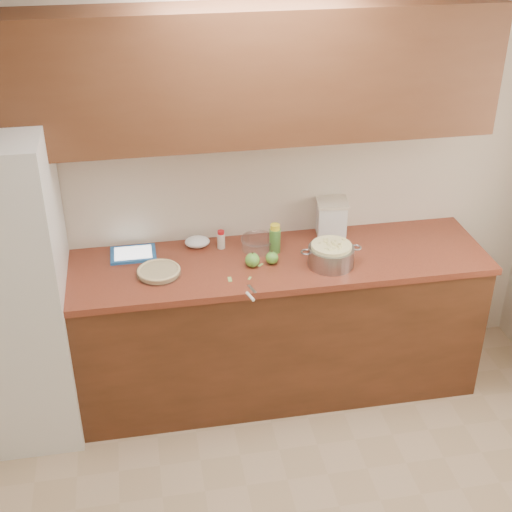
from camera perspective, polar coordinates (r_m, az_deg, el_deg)
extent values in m
plane|color=white|center=(2.14, 8.32, 19.54)|extent=(3.60, 3.60, 0.00)
plane|color=beige|center=(4.20, -0.40, 6.34)|extent=(3.60, 0.00, 3.60)
cube|color=#592C19|center=(4.35, 0.38, -5.82)|extent=(2.60, 0.65, 0.88)
cube|color=brown|center=(4.10, 0.40, -0.58)|extent=(2.64, 0.68, 0.04)
cube|color=#572F1A|center=(3.83, 0.01, 14.30)|extent=(2.60, 0.34, 0.70)
cube|color=silver|center=(4.09, -19.77, -2.61)|extent=(0.70, 0.70, 1.80)
cylinder|color=silver|center=(3.98, -7.78, -1.30)|extent=(0.25, 0.25, 0.03)
cylinder|color=beige|center=(3.97, -7.78, -1.28)|extent=(0.22, 0.22, 0.03)
torus|color=beige|center=(3.97, -7.79, -1.13)|extent=(0.24, 0.24, 0.02)
cylinder|color=gray|center=(4.04, 6.01, -0.01)|extent=(0.26, 0.26, 0.11)
torus|color=gray|center=(3.98, 4.03, 0.32)|extent=(0.06, 0.06, 0.01)
torus|color=gray|center=(4.06, 8.02, 0.67)|extent=(0.06, 0.06, 0.01)
cylinder|color=#F1EDA2|center=(4.03, 6.02, 0.18)|extent=(0.23, 0.23, 0.12)
cube|color=white|center=(4.34, 6.03, 2.96)|extent=(0.19, 0.19, 0.21)
cube|color=beige|center=(4.30, 6.11, 4.30)|extent=(0.21, 0.21, 0.02)
cube|color=#215BA1|center=(4.19, -9.80, 0.15)|extent=(0.26, 0.20, 0.02)
cube|color=white|center=(4.19, -9.81, 0.27)|extent=(0.21, 0.16, 0.00)
cube|color=gray|center=(3.82, -0.33, -2.64)|extent=(0.04, 0.09, 0.00)
cylinder|color=white|center=(3.75, -0.47, -3.25)|extent=(0.04, 0.08, 0.02)
cylinder|color=#4C8C38|center=(4.14, 1.52, 1.23)|extent=(0.07, 0.07, 0.15)
cylinder|color=yellow|center=(4.10, 1.54, 2.33)|extent=(0.06, 0.06, 0.03)
cylinder|color=beige|center=(4.20, -2.81, 1.22)|extent=(0.05, 0.05, 0.09)
cylinder|color=red|center=(4.17, -2.83, 1.91)|extent=(0.04, 0.04, 0.02)
cylinder|color=black|center=(4.21, 1.41, 1.28)|extent=(0.03, 0.03, 0.08)
cylinder|color=red|center=(4.19, 1.42, 1.87)|extent=(0.03, 0.03, 0.02)
cylinder|color=silver|center=(4.19, 0.17, 1.00)|extent=(0.19, 0.19, 0.07)
torus|color=silver|center=(4.17, 0.17, 1.41)|extent=(0.21, 0.21, 0.01)
ellipsoid|color=white|center=(4.23, -4.72, 1.14)|extent=(0.18, 0.16, 0.06)
sphere|color=#5AA336|center=(4.01, -0.30, -0.33)|extent=(0.08, 0.08, 0.08)
cylinder|color=#3F2D19|center=(3.98, -0.30, 0.27)|extent=(0.01, 0.01, 0.01)
sphere|color=#5AA336|center=(4.04, 1.28, -0.16)|extent=(0.07, 0.07, 0.07)
cylinder|color=#3F2D19|center=(4.02, 1.29, 0.37)|extent=(0.01, 0.01, 0.01)
cube|color=#91B959|center=(3.91, -2.11, -1.88)|extent=(0.02, 0.05, 0.00)
cube|color=#91B959|center=(4.04, 0.36, -0.72)|extent=(0.04, 0.04, 0.00)
cube|color=#91B959|center=(3.91, -0.51, -1.80)|extent=(0.03, 0.03, 0.00)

